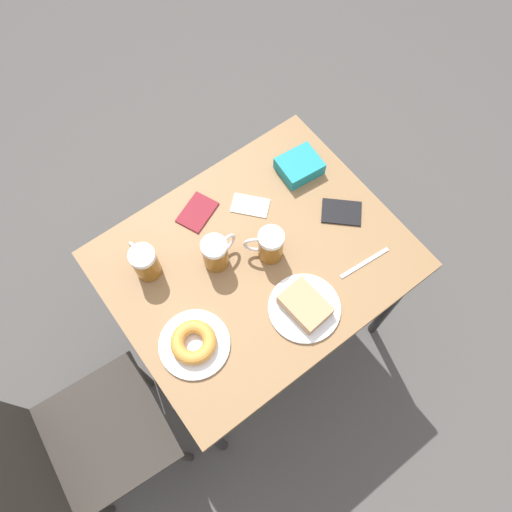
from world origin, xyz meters
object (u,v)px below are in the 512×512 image
(chair, at_px, (62,451))
(beer_mug_center, at_px, (145,262))
(plate_with_donut, at_px, (194,343))
(blue_pouch, at_px, (299,166))
(passport_near_edge, at_px, (341,212))
(beer_mug_left, at_px, (270,245))
(beer_mug_right, at_px, (216,253))
(fork, at_px, (365,263))
(passport_far_edge, at_px, (197,212))
(plate_with_cake, at_px, (305,307))
(napkin_folded, at_px, (250,206))

(chair, xyz_separation_m, beer_mug_center, (0.25, -0.52, 0.28))
(plate_with_donut, height_order, blue_pouch, same)
(plate_with_donut, xyz_separation_m, passport_near_edge, (0.07, -0.62, -0.02))
(beer_mug_left, height_order, beer_mug_right, same)
(beer_mug_left, relative_size, fork, 0.68)
(plate_with_donut, xyz_separation_m, blue_pouch, (0.28, -0.61, 0.00))
(chair, xyz_separation_m, fork, (-0.13, -1.06, 0.22))
(beer_mug_right, height_order, passport_near_edge, beer_mug_right)
(chair, height_order, passport_near_edge, chair)
(beer_mug_left, distance_m, passport_near_edge, 0.28)
(beer_mug_right, xyz_separation_m, passport_far_edge, (0.18, -0.05, -0.06))
(plate_with_cake, xyz_separation_m, napkin_folded, (0.37, -0.08, -0.02))
(plate_with_cake, relative_size, passport_far_edge, 1.43)
(plate_with_cake, relative_size, beer_mug_center, 1.75)
(beer_mug_center, height_order, passport_far_edge, beer_mug_center)
(chair, xyz_separation_m, plate_with_donut, (-0.03, -0.50, 0.23))
(plate_with_donut, relative_size, fork, 1.14)
(napkin_folded, height_order, passport_near_edge, passport_near_edge)
(chair, height_order, passport_far_edge, chair)
(plate_with_cake, height_order, beer_mug_center, beer_mug_center)
(passport_far_edge, relative_size, blue_pouch, 1.05)
(chair, distance_m, plate_with_cake, 0.86)
(beer_mug_center, xyz_separation_m, passport_far_edge, (0.08, -0.23, -0.06))
(blue_pouch, bearing_deg, passport_far_edge, 79.07)
(beer_mug_center, relative_size, passport_far_edge, 0.82)
(beer_mug_right, bearing_deg, fork, -127.77)
(chair, height_order, beer_mug_right, chair)
(blue_pouch, bearing_deg, chair, 102.88)
(chair, height_order, beer_mug_left, chair)
(fork, height_order, blue_pouch, blue_pouch)
(blue_pouch, bearing_deg, napkin_folded, 93.30)
(beer_mug_left, xyz_separation_m, fork, (-0.20, -0.21, -0.06))
(napkin_folded, bearing_deg, plate_with_cake, 167.99)
(plate_with_donut, bearing_deg, chair, 86.69)
(beer_mug_center, bearing_deg, passport_near_edge, -108.59)
(passport_near_edge, bearing_deg, napkin_folded, 48.28)
(beer_mug_center, height_order, beer_mug_right, same)
(beer_mug_center, xyz_separation_m, beer_mug_right, (-0.10, -0.19, 0.00))
(plate_with_donut, height_order, passport_near_edge, plate_with_donut)
(chair, relative_size, plate_with_donut, 4.46)
(plate_with_donut, height_order, beer_mug_right, beer_mug_right)
(napkin_folded, distance_m, passport_far_edge, 0.17)
(plate_with_cake, bearing_deg, fork, -89.43)
(napkin_folded, relative_size, passport_near_edge, 0.89)
(plate_with_cake, height_order, fork, plate_with_cake)
(plate_with_cake, distance_m, passport_far_edge, 0.46)
(chair, distance_m, plate_with_donut, 0.55)
(passport_near_edge, xyz_separation_m, blue_pouch, (0.21, 0.01, 0.02))
(napkin_folded, xyz_separation_m, fork, (-0.37, -0.16, -0.00))
(plate_with_cake, bearing_deg, chair, 80.74)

